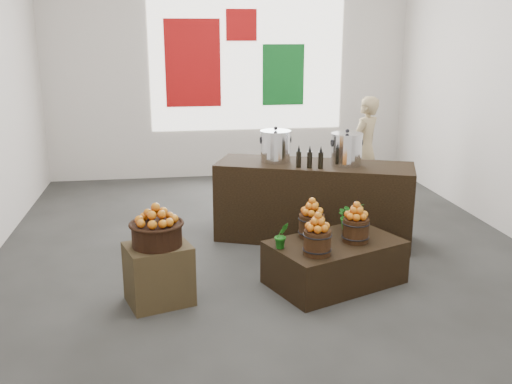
{
  "coord_description": "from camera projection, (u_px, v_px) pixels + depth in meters",
  "views": [
    {
      "loc": [
        -1.03,
        -6.04,
        2.39
      ],
      "look_at": [
        -0.16,
        -0.4,
        0.78
      ],
      "focal_mm": 40.0,
      "sensor_mm": 36.0,
      "label": 1
    }
  ],
  "objects": [
    {
      "name": "deco_green_right",
      "position": [
        283.0,
        75.0,
        9.52
      ],
      "size": [
        0.7,
        0.04,
        1.0
      ],
      "primitive_type": "cube",
      "color": "#0F6521",
      "rests_on": "back_wall"
    },
    {
      "name": "back_wall",
      "position": [
        229.0,
        57.0,
        9.34
      ],
      "size": [
        6.0,
        0.04,
        4.0
      ],
      "primitive_type": "cube",
      "color": "silver",
      "rests_on": "ground"
    },
    {
      "name": "apples_in_bucket_front_left",
      "position": [
        318.0,
        222.0,
        5.12
      ],
      "size": [
        0.19,
        0.19,
        0.17
      ],
      "primitive_type": null,
      "color": "#A00D05",
      "rests_on": "apple_bucket_front_left"
    },
    {
      "name": "stock_pot_center",
      "position": [
        346.0,
        150.0,
        6.46
      ],
      "size": [
        0.35,
        0.35,
        0.35
      ],
      "primitive_type": "cylinder",
      "color": "silver",
      "rests_on": "counter"
    },
    {
      "name": "apple_bucket_front_left",
      "position": [
        317.0,
        242.0,
        5.18
      ],
      "size": [
        0.25,
        0.25,
        0.23
      ],
      "primitive_type": "cylinder",
      "color": "#3C2410",
      "rests_on": "display_table"
    },
    {
      "name": "back_opening",
      "position": [
        248.0,
        57.0,
        9.36
      ],
      "size": [
        3.2,
        0.02,
        2.4
      ],
      "primitive_type": "cube",
      "color": "white",
      "rests_on": "back_wall"
    },
    {
      "name": "apple_bucket_rear",
      "position": [
        311.0,
        226.0,
        5.62
      ],
      "size": [
        0.25,
        0.25,
        0.23
      ],
      "primitive_type": "cylinder",
      "color": "#3C2410",
      "rests_on": "display_table"
    },
    {
      "name": "stock_pot_left",
      "position": [
        275.0,
        147.0,
        6.63
      ],
      "size": [
        0.35,
        0.35,
        0.35
      ],
      "primitive_type": "cylinder",
      "color": "silver",
      "rests_on": "counter"
    },
    {
      "name": "apples_in_bucket_rear",
      "position": [
        312.0,
        206.0,
        5.57
      ],
      "size": [
        0.19,
        0.19,
        0.17
      ],
      "primitive_type": null,
      "color": "#A00D05",
      "rests_on": "apple_bucket_rear"
    },
    {
      "name": "apple_bucket_front_right",
      "position": [
        356.0,
        230.0,
        5.5
      ],
      "size": [
        0.25,
        0.25,
        0.23
      ],
      "primitive_type": "cylinder",
      "color": "#3C2410",
      "rests_on": "display_table"
    },
    {
      "name": "display_table",
      "position": [
        335.0,
        262.0,
        5.58
      ],
      "size": [
        1.44,
        1.18,
        0.43
      ],
      "primitive_type": "cube",
      "rotation": [
        0.0,
        0.0,
        0.39
      ],
      "color": "black",
      "rests_on": "ground"
    },
    {
      "name": "deco_red_upper",
      "position": [
        241.0,
        25.0,
        9.2
      ],
      "size": [
        0.5,
        0.04,
        0.5
      ],
      "primitive_type": "cube",
      "color": "#B60E0F",
      "rests_on": "back_wall"
    },
    {
      "name": "shopper",
      "position": [
        365.0,
        148.0,
        8.33
      ],
      "size": [
        0.65,
        0.63,
        1.51
      ],
      "primitive_type": "imported",
      "rotation": [
        0.0,
        0.0,
        3.84
      ],
      "color": "tan",
      "rests_on": "ground"
    },
    {
      "name": "wicker_basket",
      "position": [
        157.0,
        235.0,
        5.06
      ],
      "size": [
        0.44,
        0.44,
        0.2
      ],
      "primitive_type": "cylinder",
      "color": "black",
      "rests_on": "crate"
    },
    {
      "name": "counter",
      "position": [
        313.0,
        202.0,
        6.71
      ],
      "size": [
        2.36,
        1.49,
        0.92
      ],
      "primitive_type": "cube",
      "rotation": [
        0.0,
        0.0,
        -0.37
      ],
      "color": "black",
      "rests_on": "ground"
    },
    {
      "name": "apples_in_basket",
      "position": [
        156.0,
        214.0,
        5.01
      ],
      "size": [
        0.35,
        0.35,
        0.19
      ],
      "primitive_type": null,
      "color": "#A00D05",
      "rests_on": "wicker_basket"
    },
    {
      "name": "deco_red_left",
      "position": [
        193.0,
        63.0,
        9.25
      ],
      "size": [
        0.9,
        0.04,
        1.4
      ],
      "primitive_type": "cube",
      "color": "#B60E0F",
      "rests_on": "back_wall"
    },
    {
      "name": "ground",
      "position": [
        264.0,
        248.0,
        6.55
      ],
      "size": [
        7.0,
        7.0,
        0.0
      ],
      "primitive_type": "plane",
      "color": "#393A37",
      "rests_on": "ground"
    },
    {
      "name": "herb_garnish_left",
      "position": [
        282.0,
        235.0,
        5.32
      ],
      "size": [
        0.16,
        0.14,
        0.25
      ],
      "primitive_type": "imported",
      "rotation": [
        0.0,
        0.0,
        0.27
      ],
      "color": "#176314",
      "rests_on": "display_table"
    },
    {
      "name": "crate",
      "position": [
        159.0,
        274.0,
        5.16
      ],
      "size": [
        0.66,
        0.6,
        0.56
      ],
      "primitive_type": "cube",
      "rotation": [
        0.0,
        0.0,
        0.3
      ],
      "color": "#4D3C24",
      "rests_on": "ground"
    },
    {
      "name": "oil_cruets",
      "position": [
        312.0,
        157.0,
        6.34
      ],
      "size": [
        0.25,
        0.15,
        0.26
      ],
      "primitive_type": null,
      "rotation": [
        0.0,
        0.0,
        -0.37
      ],
      "color": "black",
      "rests_on": "counter"
    },
    {
      "name": "herb_garnish_right",
      "position": [
        350.0,
        216.0,
        5.81
      ],
      "size": [
        0.3,
        0.27,
        0.3
      ],
      "primitive_type": "imported",
      "rotation": [
        0.0,
        0.0,
        0.13
      ],
      "color": "#176314",
      "rests_on": "display_table"
    },
    {
      "name": "apples_in_bucket_front_right",
      "position": [
        357.0,
        211.0,
        5.44
      ],
      "size": [
        0.19,
        0.19,
        0.17
      ],
      "primitive_type": null,
      "color": "#A00D05",
      "rests_on": "apple_bucket_front_right"
    }
  ]
}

